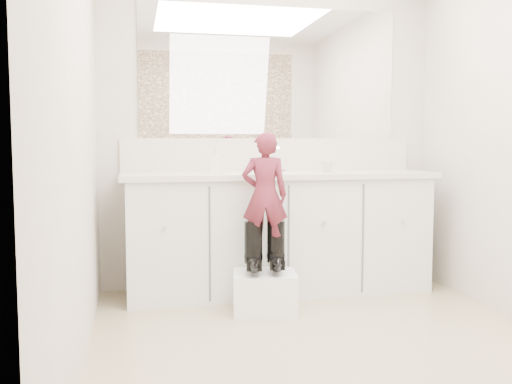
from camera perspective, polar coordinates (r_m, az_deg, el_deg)
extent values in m
plane|color=#92815F|center=(3.20, 7.91, -15.29)|extent=(3.00, 3.00, 0.00)
plane|color=#BFB2A3|center=(4.45, 1.42, 6.14)|extent=(2.60, 0.00, 2.60)
plane|color=#BFB2A3|center=(2.83, -17.47, 6.63)|extent=(0.00, 3.00, 3.00)
cube|color=silver|center=(4.23, 2.27, -4.32)|extent=(2.20, 0.55, 0.85)
cube|color=beige|center=(4.17, 2.34, 1.69)|extent=(2.28, 0.58, 0.04)
cube|color=beige|center=(4.43, 1.46, 3.76)|extent=(2.28, 0.03, 0.25)
cube|color=white|center=(4.47, 1.46, 11.80)|extent=(2.00, 0.02, 1.00)
cylinder|color=silver|center=(4.33, 1.80, 2.73)|extent=(0.08, 0.08, 0.10)
imported|color=beige|center=(4.29, 7.11, 2.57)|extent=(0.11, 0.11, 0.08)
imported|color=white|center=(4.01, -4.00, 3.08)|extent=(0.10, 0.10, 0.17)
cube|color=white|center=(3.79, 0.87, -9.97)|extent=(0.46, 0.40, 0.26)
imported|color=#962E44|center=(3.68, 0.88, -0.33)|extent=(0.33, 0.24, 0.81)
cylinder|color=#CE5083|center=(3.69, 1.94, 1.90)|extent=(0.14, 0.03, 0.06)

